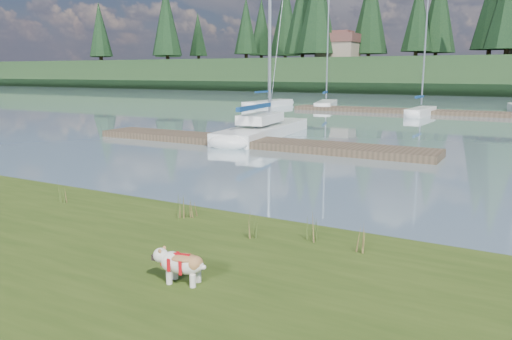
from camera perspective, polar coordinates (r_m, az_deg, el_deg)
The scene contains 21 objects.
ground at distance 40.70m, azimuth 19.39°, elevation 6.06°, with size 200.00×200.00×0.00m, color #849FAB.
ridge at distance 83.29m, azimuth 24.62°, elevation 9.74°, with size 200.00×20.00×5.00m, color #1C3419.
bulldog at distance 7.02m, azimuth -8.48°, elevation -10.44°, with size 0.79×0.40×0.46m.
sailboat_main at distance 25.71m, azimuth 1.51°, elevation 4.98°, with size 2.95×9.76×13.75m.
dock_near at distance 22.04m, azimuth -0.55°, elevation 3.23°, with size 16.00×2.00×0.30m, color #4C3D2C.
dock_far at distance 40.41m, azimuth 22.20°, elevation 6.05°, with size 26.00×2.20×0.30m, color #4C3D2C.
sailboat_bg_0 at distance 46.80m, azimuth 1.85°, elevation 7.68°, with size 2.00×7.55×10.88m.
sailboat_bg_1 at distance 46.26m, azimuth 8.10°, elevation 7.54°, with size 3.09×7.13×10.57m.
sailboat_bg_2 at distance 39.45m, azimuth 18.50°, elevation 6.47°, with size 1.41×5.65×8.68m.
weed_0 at distance 10.04m, azimuth -8.62°, elevation -4.07°, with size 0.17×0.14×0.57m.
weed_1 at distance 10.10m, azimuth -7.50°, elevation -4.24°, with size 0.17×0.14×0.46m.
weed_2 at distance 8.65m, azimuth 6.35°, elevation -6.32°, with size 0.17×0.14×0.65m.
weed_3 at distance 11.89m, azimuth -21.18°, elevation -2.45°, with size 0.17×0.14×0.51m.
weed_4 at distance 8.73m, azimuth -0.47°, elevation -6.46°, with size 0.17×0.14×0.51m.
weed_5 at distance 8.28m, azimuth 12.22°, elevation -7.66°, with size 0.17×0.14×0.53m.
mud_lip at distance 11.22m, azimuth -9.41°, elevation -5.22°, with size 60.00×0.50×0.14m, color #33281C.
conifer_0 at distance 99.14m, azimuth -10.22°, elevation 16.51°, with size 5.72×5.72×14.15m.
conifer_1 at distance 93.87m, azimuth -1.14°, elevation 16.16°, with size 4.40×4.40×11.30m.
conifer_2 at distance 84.85m, azimuth 7.05°, elevation 18.14°, with size 6.60×6.60×16.05m.
conifer_3 at distance 84.13m, azimuth 18.02°, elevation 16.51°, with size 4.84×4.84×12.25m.
house_0 at distance 85.11m, azimuth 9.39°, elevation 13.84°, with size 6.30×5.30×4.65m.
Camera 1 is at (6.72, -10.01, 3.22)m, focal length 35.00 mm.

